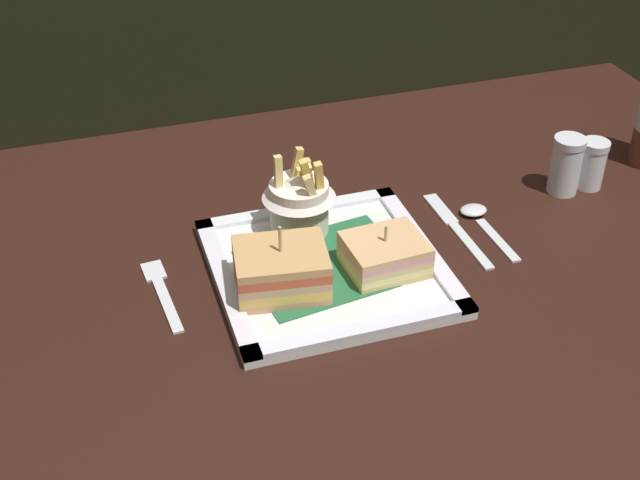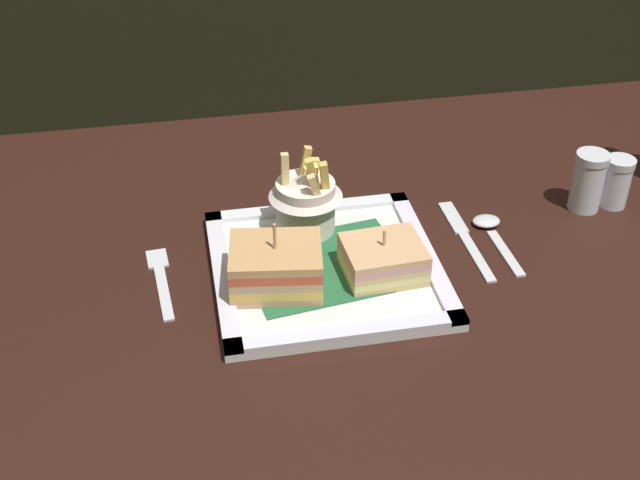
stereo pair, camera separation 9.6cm
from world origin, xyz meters
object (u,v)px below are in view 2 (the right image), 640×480
object	(u,v)px
fork	(161,278)
spoon	(491,229)
salt_shaker	(587,184)
pepper_shaker	(616,185)
fries_cup	(308,197)
square_plate	(326,268)
sandwich_half_right	(383,259)
sandwich_half_left	(276,267)
dining_table	(315,345)
knife	(464,236)

from	to	relation	value
fork	spoon	world-z (taller)	spoon
salt_shaker	pepper_shaker	size ratio (longest dim) A/B	1.17
fork	salt_shaker	bearing A→B (deg)	5.39
fries_cup	fork	world-z (taller)	fries_cup
square_plate	sandwich_half_right	distance (m)	0.07
square_plate	sandwich_half_left	distance (m)	0.07
dining_table	pepper_shaker	distance (m)	0.44
fork	pepper_shaker	world-z (taller)	pepper_shaker
sandwich_half_left	spoon	xyz separation A→B (m)	(0.28, 0.07, -0.03)
square_plate	fries_cup	world-z (taller)	fries_cup
salt_shaker	sandwich_half_right	bearing A→B (deg)	-161.26
sandwich_half_right	salt_shaker	size ratio (longest dim) A/B	1.16
spoon	pepper_shaker	bearing A→B (deg)	10.05
dining_table	fork	xyz separation A→B (m)	(-0.18, 0.00, 0.13)
sandwich_half_left	knife	world-z (taller)	sandwich_half_left
sandwich_half_left	fries_cup	world-z (taller)	fries_cup
knife	spoon	world-z (taller)	spoon
dining_table	knife	xyz separation A→B (m)	(0.19, 0.02, 0.13)
pepper_shaker	dining_table	bearing A→B (deg)	-172.56
fork	salt_shaker	size ratio (longest dim) A/B	1.70
sandwich_half_right	salt_shaker	distance (m)	0.31
fries_cup	sandwich_half_right	bearing A→B (deg)	-56.90
knife	salt_shaker	xyz separation A→B (m)	(0.17, 0.04, 0.03)
spoon	sandwich_half_right	bearing A→B (deg)	-156.46
dining_table	sandwich_half_left	size ratio (longest dim) A/B	12.07
spoon	square_plate	bearing A→B (deg)	-168.87
salt_shaker	pepper_shaker	xyz separation A→B (m)	(0.04, -0.00, -0.01)
spoon	knife	bearing A→B (deg)	-173.50
fries_cup	fork	xyz separation A→B (m)	(-0.18, -0.06, -0.06)
square_plate	knife	xyz separation A→B (m)	(0.18, 0.04, -0.00)
dining_table	spoon	xyz separation A→B (m)	(0.23, 0.02, 0.14)
dining_table	salt_shaker	world-z (taller)	salt_shaker
square_plate	salt_shaker	distance (m)	0.36
dining_table	knife	bearing A→B (deg)	5.17
sandwich_half_left	spoon	world-z (taller)	sandwich_half_left
fries_cup	salt_shaker	xyz separation A→B (m)	(0.36, -0.00, -0.02)
fork	spoon	bearing A→B (deg)	2.81
dining_table	sandwich_half_left	world-z (taller)	sandwich_half_left
dining_table	fork	bearing A→B (deg)	179.53
sandwich_half_right	fries_cup	distance (m)	0.13
dining_table	salt_shaker	xyz separation A→B (m)	(0.37, 0.05, 0.17)
sandwich_half_right	fork	size ratio (longest dim) A/B	0.69
sandwich_half_left	fork	world-z (taller)	sandwich_half_left
sandwich_half_left	pepper_shaker	world-z (taller)	sandwich_half_left
sandwich_half_left	salt_shaker	xyz separation A→B (m)	(0.42, 0.10, -0.00)
square_plate	sandwich_half_left	bearing A→B (deg)	-157.44
fork	knife	bearing A→B (deg)	2.45
knife	fork	bearing A→B (deg)	-177.55
fries_cup	salt_shaker	world-z (taller)	fries_cup
dining_table	sandwich_half_right	size ratio (longest dim) A/B	14.55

